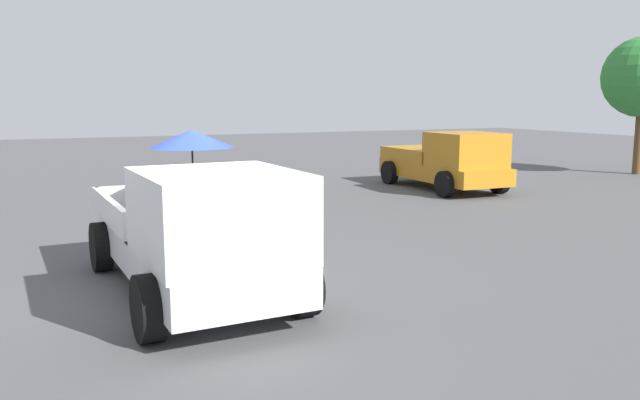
{
  "coord_description": "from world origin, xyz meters",
  "views": [
    {
      "loc": [
        9.07,
        -2.14,
        2.78
      ],
      "look_at": [
        -0.59,
        2.38,
        1.1
      ],
      "focal_mm": 36.14,
      "sensor_mm": 36.0,
      "label": 1
    }
  ],
  "objects": [
    {
      "name": "ground_plane",
      "position": [
        0.0,
        0.0,
        0.0
      ],
      "size": [
        80.0,
        80.0,
        0.0
      ],
      "primitive_type": "plane",
      "color": "#4C4C4F"
    },
    {
      "name": "pickup_truck_main",
      "position": [
        0.44,
        0.03,
        0.98
      ],
      "size": [
        5.11,
        2.39,
        2.3
      ],
      "rotation": [
        0.0,
        0.0,
        0.03
      ],
      "color": "black",
      "rests_on": "ground"
    },
    {
      "name": "pickup_truck_far",
      "position": [
        -7.2,
        9.75,
        0.87
      ],
      "size": [
        4.85,
        2.28,
        1.8
      ],
      "rotation": [
        0.0,
        0.0,
        -0.03
      ],
      "color": "black",
      "rests_on": "ground"
    }
  ]
}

